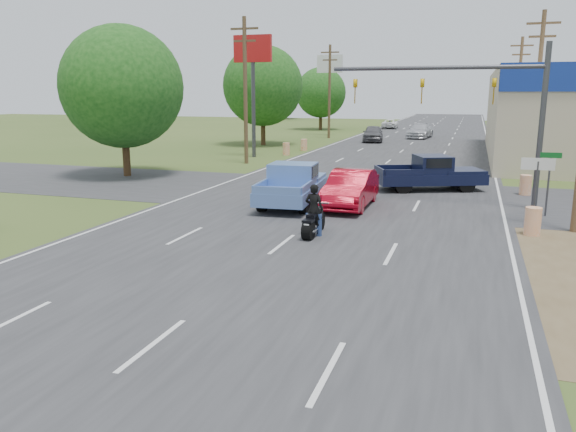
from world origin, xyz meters
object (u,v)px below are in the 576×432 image
(blue_pickup, at_px, (293,184))
(distant_car_silver, at_px, (420,131))
(red_convertible, at_px, (350,189))
(distant_car_grey, at_px, (373,134))
(motorcycle, at_px, (313,223))
(rider, at_px, (314,212))
(distant_car_white, at_px, (390,124))
(navy_pickup, at_px, (432,173))

(blue_pickup, distance_m, distant_car_silver, 40.52)
(red_convertible, bearing_deg, distant_car_grey, 98.31)
(motorcycle, xyz_separation_m, distant_car_silver, (-0.57, 45.73, 0.31))
(rider, bearing_deg, motorcycle, 90.00)
(motorcycle, height_order, rider, rider)
(blue_pickup, distance_m, distant_car_white, 56.89)
(red_convertible, bearing_deg, rider, -91.38)
(rider, distance_m, navy_pickup, 11.54)
(blue_pickup, bearing_deg, rider, -69.31)
(red_convertible, height_order, distant_car_white, red_convertible)
(red_convertible, distance_m, distant_car_white, 56.89)
(red_convertible, relative_size, distant_car_white, 1.07)
(red_convertible, relative_size, navy_pickup, 0.84)
(distant_car_grey, xyz_separation_m, distant_car_white, (-1.48, 22.62, -0.20))
(navy_pickup, height_order, distant_car_white, navy_pickup)
(red_convertible, height_order, rider, rider)
(red_convertible, relative_size, motorcycle, 2.29)
(rider, xyz_separation_m, blue_pickup, (-2.42, 5.20, 0.07))
(motorcycle, distance_m, distant_car_grey, 39.68)
(red_convertible, relative_size, distant_car_silver, 0.90)
(blue_pickup, relative_size, distant_car_white, 1.27)
(red_convertible, distance_m, blue_pickup, 2.58)
(navy_pickup, bearing_deg, distant_car_grey, 172.68)
(rider, height_order, distant_car_grey, rider)
(red_convertible, xyz_separation_m, rider, (-0.15, -5.43, 0.07))
(blue_pickup, relative_size, navy_pickup, 1.00)
(red_convertible, height_order, blue_pickup, blue_pickup)
(red_convertible, height_order, distant_car_grey, distant_car_grey)
(navy_pickup, bearing_deg, rider, -39.29)
(navy_pickup, xyz_separation_m, distant_car_grey, (-7.95, 28.26, -0.07))
(blue_pickup, relative_size, distant_car_silver, 1.06)
(distant_car_white, bearing_deg, distant_car_silver, 105.47)
(distant_car_grey, distance_m, distant_car_white, 22.67)
(red_convertible, distance_m, distant_car_silver, 40.25)
(rider, distance_m, distant_car_white, 62.28)
(red_convertible, relative_size, blue_pickup, 0.84)
(distant_car_white, bearing_deg, red_convertible, 92.82)
(motorcycle, xyz_separation_m, navy_pickup, (3.23, 11.14, 0.43))
(red_convertible, bearing_deg, distant_car_white, 96.55)
(red_convertible, relative_size, rider, 2.79)
(rider, bearing_deg, navy_pickup, -104.12)
(red_convertible, bearing_deg, distant_car_silver, 91.17)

